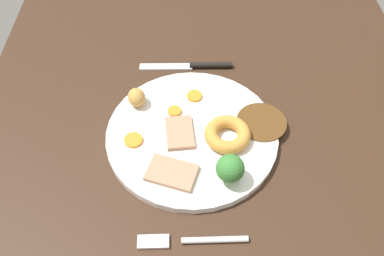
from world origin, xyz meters
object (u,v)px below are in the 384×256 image
meat_slice_main (180,133)px  knife (194,66)px  yorkshire_pudding (228,134)px  carrot_coin_front (175,111)px  meat_slice_under (172,173)px  carrot_coin_side (133,140)px  broccoli_floret (230,169)px  roast_potato_left (137,97)px  carrot_coin_back (194,96)px  fork (187,241)px  dinner_plate (192,134)px

meat_slice_main → knife: size_ratio=0.37×
yorkshire_pudding → carrot_coin_front: yorkshire_pudding is taller
meat_slice_under → carrot_coin_front: 12.89cm
knife → carrot_coin_front: bearing=74.3°
carrot_coin_side → broccoli_floret: broccoli_floret is taller
knife → roast_potato_left: bearing=46.6°
carrot_coin_front → carrot_coin_back: 5.14cm
roast_potato_left → yorkshire_pudding: bearing=-117.9°
carrot_coin_side → knife: size_ratio=0.17×
yorkshire_pudding → roast_potato_left: 17.58cm
carrot_coin_side → fork: carrot_coin_side is taller
dinner_plate → fork: size_ratio=1.91×
carrot_coin_front → knife: 13.65cm
meat_slice_main → carrot_coin_back: size_ratio=2.42×
carrot_coin_side → knife: (19.29, -10.62, -1.18)cm
carrot_coin_side → knife: carrot_coin_side is taller
dinner_plate → knife: 17.55cm
dinner_plate → meat_slice_under: size_ratio=3.84×
roast_potato_left → carrot_coin_back: (1.47, -10.30, -1.40)cm
roast_potato_left → fork: bearing=-161.3°
carrot_coin_front → broccoli_floret: 16.50cm
yorkshire_pudding → knife: bearing=14.8°
broccoli_floret → knife: (26.95, 4.68, -3.82)cm
meat_slice_under → knife: meat_slice_under is taller
roast_potato_left → knife: 15.34cm
meat_slice_main → broccoli_floret: size_ratio=1.32×
meat_slice_main → knife: bearing=-9.2°
roast_potato_left → carrot_coin_front: roast_potato_left is taller
roast_potato_left → knife: roast_potato_left is taller
carrot_coin_front → carrot_coin_back: carrot_coin_front is taller
carrot_coin_back → broccoli_floret: bearing=-164.4°
dinner_plate → meat_slice_under: 9.11cm
fork → meat_slice_main: bearing=-87.2°
broccoli_floret → knife: bearing=9.9°
carrot_coin_back → fork: (-27.00, 1.65, -1.23)cm
dinner_plate → meat_slice_under: meat_slice_under is taller
carrot_coin_back → knife: carrot_coin_back is taller
knife → broccoli_floret: bearing=100.4°
yorkshire_pudding → carrot_coin_front: size_ratio=3.21×
knife → fork: bearing=87.7°
carrot_coin_front → broccoli_floret: size_ratio=0.47×
meat_slice_main → roast_potato_left: 10.49cm
meat_slice_under → carrot_coin_back: size_ratio=2.71×
roast_potato_left → broccoli_floret: size_ratio=0.69×
yorkshire_pudding → roast_potato_left: bearing=62.1°
dinner_plate → carrot_coin_back: carrot_coin_back is taller
carrot_coin_side → carrot_coin_back: bearing=-46.5°
carrot_coin_side → fork: bearing=-152.9°
broccoli_floret → dinner_plate: bearing=30.3°
yorkshire_pudding → carrot_coin_front: (6.03, 8.85, -0.84)cm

